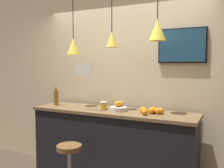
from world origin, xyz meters
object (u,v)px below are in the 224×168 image
bar_stool (69,166)px  fruit_bowl (119,107)px  spread_jar (104,106)px  mounted_tv (182,46)px  juice_bottle (56,98)px

bar_stool → fruit_bowl: 0.96m
spread_jar → mounted_tv: size_ratio=0.17×
juice_bottle → spread_jar: bearing=-0.0°
bar_stool → spread_jar: spread_jar is taller
bar_stool → mounted_tv: size_ratio=1.12×
juice_bottle → spread_jar: size_ratio=2.54×
juice_bottle → mounted_tv: size_ratio=0.44×
juice_bottle → mounted_tv: bearing=11.9°
bar_stool → spread_jar: 0.88m
juice_bottle → fruit_bowl: bearing=0.4°
bar_stool → fruit_bowl: bearing=50.5°
fruit_bowl → mounted_tv: mounted_tv is taller
spread_jar → mounted_tv: 1.30m
bar_stool → spread_jar: (0.20, 0.51, 0.69)m
bar_stool → fruit_bowl: (0.43, 0.52, 0.69)m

